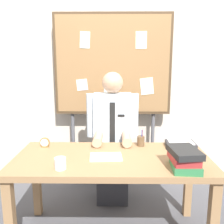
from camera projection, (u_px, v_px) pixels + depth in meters
The scene contains 10 objects.
back_wall at pixel (113, 78), 3.16m from camera, with size 6.40×0.08×2.70m, color beige.
desk at pixel (112, 167), 2.15m from camera, with size 1.65×0.77×0.76m.
person at pixel (112, 143), 2.73m from camera, with size 0.55×0.56×1.44m.
bulletin_board at pixel (113, 67), 2.94m from camera, with size 1.37×0.09×2.10m.
book_stack at pixel (184, 159), 1.88m from camera, with size 0.23×0.31×0.16m.
open_notebook at pixel (106, 157), 2.11m from camera, with size 0.27×0.18×0.01m, color silver.
desk_clock at pixel (45, 143), 2.36m from camera, with size 0.09×0.04×0.09m.
coffee_mug at pixel (60, 163), 1.88m from camera, with size 0.09×0.09×0.09m, color white.
pen_holder at pixel (141, 141), 2.39m from camera, with size 0.07×0.07×0.16m.
paper_tray at pixel (181, 144), 2.36m from camera, with size 0.26×0.20×0.06m.
Camera 1 is at (0.03, -2.01, 1.55)m, focal length 40.28 mm.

